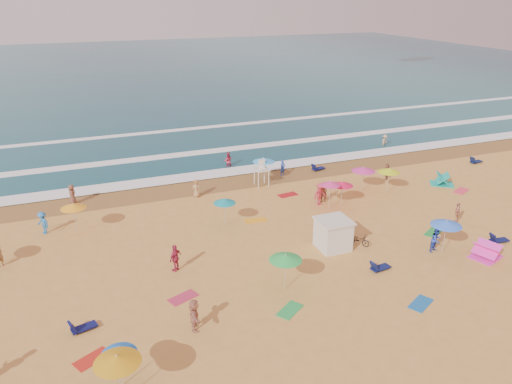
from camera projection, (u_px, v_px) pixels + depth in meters
name	position (u px, v px, depth m)	size (l,w,h in m)	color
ground	(279.00, 243.00, 34.98)	(220.00, 220.00, 0.00)	gold
ocean	(122.00, 72.00, 107.41)	(220.00, 140.00, 0.18)	#0C4756
wet_sand	(224.00, 183.00, 45.76)	(220.00, 220.00, 0.00)	olive
surf_foam	(199.00, 155.00, 53.33)	(200.00, 18.70, 0.05)	white
cabana	(333.00, 235.00, 33.96)	(2.00, 2.00, 2.00)	silver
cabana_roof	(334.00, 221.00, 33.56)	(2.20, 2.20, 0.12)	silver
bicycle	(359.00, 240.00, 34.57)	(0.54, 1.56, 0.82)	black
lifeguard_stand	(262.00, 175.00, 44.82)	(1.20, 1.20, 2.10)	white
beach_umbrellas	(319.00, 209.00, 35.22)	(53.05, 24.81, 0.75)	blue
loungers	(396.00, 236.00, 35.66)	(40.90, 24.44, 0.34)	#0E1148
towels	(304.00, 253.00, 33.64)	(42.70, 18.70, 0.03)	red
popup_tents	(461.00, 208.00, 39.11)	(8.95, 14.14, 1.20)	#F636C3
beachgoers	(234.00, 217.00, 36.98)	(44.90, 25.52, 2.13)	blue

